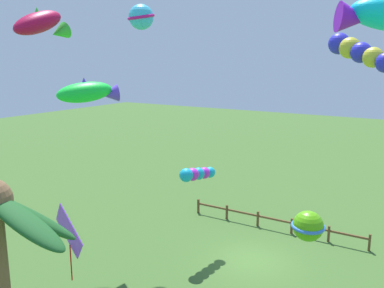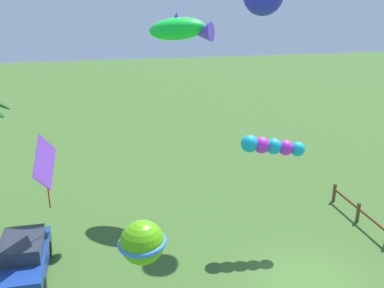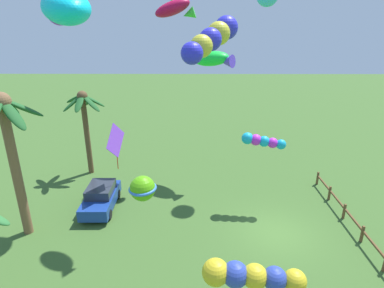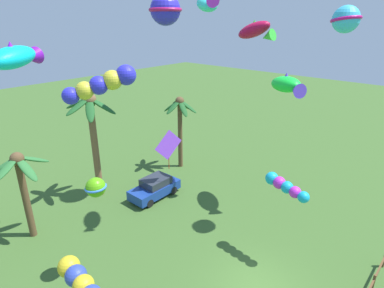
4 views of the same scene
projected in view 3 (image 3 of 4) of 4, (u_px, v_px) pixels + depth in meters
name	position (u px, v px, depth m)	size (l,w,h in m)	color
ground_plane	(276.00, 233.00, 17.59)	(120.00, 120.00, 0.00)	#3D6028
palm_tree_0	(84.00, 114.00, 23.17)	(3.08, 3.11, 6.38)	brown
palm_tree_2	(8.00, 134.00, 15.68)	(3.69, 3.48, 7.83)	brown
rail_fence	(353.00, 220.00, 17.72)	(10.92, 0.12, 0.95)	brown
parked_car_0	(101.00, 197.00, 19.78)	(3.92, 1.77, 1.51)	navy
kite_tube_0	(262.00, 141.00, 18.91)	(0.95, 2.60, 0.92)	#16AFDA
kite_fish_1	(213.00, 59.00, 21.93)	(2.78, 3.28, 1.39)	#17E939
kite_fish_3	(175.00, 9.00, 20.87)	(1.38, 2.92, 1.66)	#BB0E3B
kite_tube_4	(250.00, 276.00, 9.24)	(0.93, 3.02, 0.88)	gold
kite_diamond_5	(116.00, 141.00, 18.93)	(1.99, 0.66, 2.87)	#8F43ED
kite_ball_6	(143.00, 188.00, 11.62)	(1.41, 1.41, 0.94)	#55B312
kite_fish_8	(65.00, 8.00, 7.73)	(2.64, 2.05, 1.08)	#0CD6EE
kite_tube_10	(213.00, 38.00, 9.18)	(2.27, 1.70, 1.29)	#2C2BDC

